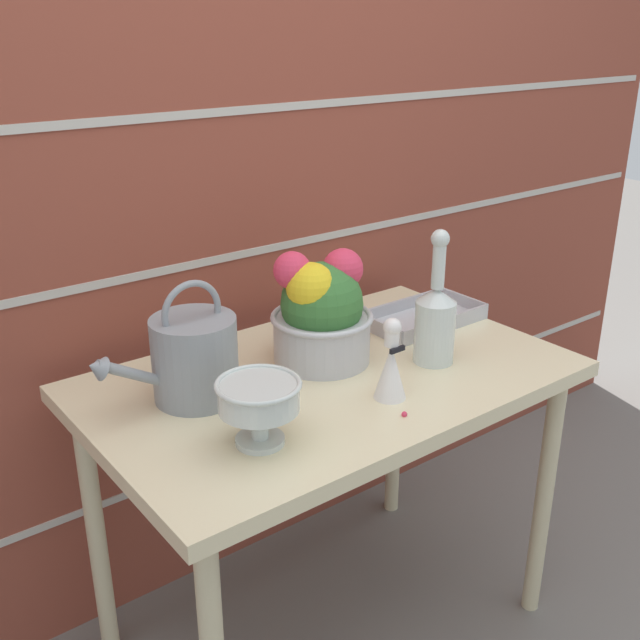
{
  "coord_description": "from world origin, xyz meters",
  "views": [
    {
      "loc": [
        -0.95,
        -1.19,
        1.49
      ],
      "look_at": [
        0.0,
        0.03,
        0.86
      ],
      "focal_mm": 42.0,
      "sensor_mm": 36.0,
      "label": 1
    }
  ],
  "objects_px": {
    "crystal_pedestal_bowl": "(259,400)",
    "wire_tray": "(423,318)",
    "glass_decanter": "(435,319)",
    "figurine_vase": "(391,366)",
    "flower_planter": "(321,312)",
    "watering_can": "(193,357)"
  },
  "relations": [
    {
      "from": "wire_tray",
      "to": "glass_decanter",
      "type": "bearing_deg",
      "value": -129.64
    },
    {
      "from": "flower_planter",
      "to": "watering_can",
      "type": "bearing_deg",
      "value": 177.35
    },
    {
      "from": "crystal_pedestal_bowl",
      "to": "wire_tray",
      "type": "bearing_deg",
      "value": 19.83
    },
    {
      "from": "watering_can",
      "to": "glass_decanter",
      "type": "height_order",
      "value": "glass_decanter"
    },
    {
      "from": "crystal_pedestal_bowl",
      "to": "glass_decanter",
      "type": "relative_size",
      "value": 0.51
    },
    {
      "from": "figurine_vase",
      "to": "wire_tray",
      "type": "height_order",
      "value": "figurine_vase"
    },
    {
      "from": "crystal_pedestal_bowl",
      "to": "flower_planter",
      "type": "distance_m",
      "value": 0.39
    },
    {
      "from": "watering_can",
      "to": "wire_tray",
      "type": "relative_size",
      "value": 1.02
    },
    {
      "from": "wire_tray",
      "to": "crystal_pedestal_bowl",
      "type": "bearing_deg",
      "value": -160.17
    },
    {
      "from": "figurine_vase",
      "to": "wire_tray",
      "type": "relative_size",
      "value": 0.57
    },
    {
      "from": "watering_can",
      "to": "crystal_pedestal_bowl",
      "type": "height_order",
      "value": "watering_can"
    },
    {
      "from": "crystal_pedestal_bowl",
      "to": "glass_decanter",
      "type": "height_order",
      "value": "glass_decanter"
    },
    {
      "from": "figurine_vase",
      "to": "wire_tray",
      "type": "bearing_deg",
      "value": 35.84
    },
    {
      "from": "glass_decanter",
      "to": "figurine_vase",
      "type": "xyz_separation_m",
      "value": [
        -0.2,
        -0.07,
        -0.03
      ]
    },
    {
      "from": "crystal_pedestal_bowl",
      "to": "wire_tray",
      "type": "height_order",
      "value": "crystal_pedestal_bowl"
    },
    {
      "from": "flower_planter",
      "to": "figurine_vase",
      "type": "height_order",
      "value": "flower_planter"
    },
    {
      "from": "crystal_pedestal_bowl",
      "to": "wire_tray",
      "type": "relative_size",
      "value": 0.51
    },
    {
      "from": "wire_tray",
      "to": "figurine_vase",
      "type": "bearing_deg",
      "value": -144.16
    },
    {
      "from": "watering_can",
      "to": "crystal_pedestal_bowl",
      "type": "xyz_separation_m",
      "value": [
        0.01,
        -0.24,
        -0.0
      ]
    },
    {
      "from": "watering_can",
      "to": "figurine_vase",
      "type": "relative_size",
      "value": 1.79
    },
    {
      "from": "flower_planter",
      "to": "wire_tray",
      "type": "distance_m",
      "value": 0.38
    },
    {
      "from": "watering_can",
      "to": "wire_tray",
      "type": "xyz_separation_m",
      "value": [
        0.68,
        0.01,
        -0.08
      ]
    }
  ]
}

